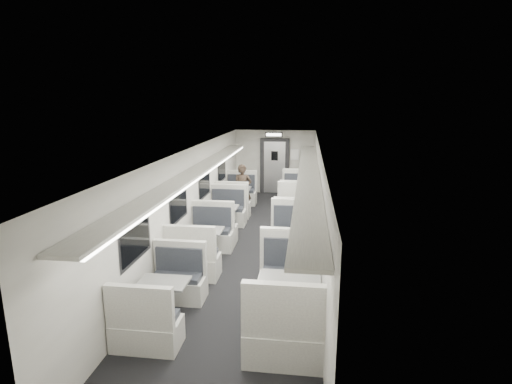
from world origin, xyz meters
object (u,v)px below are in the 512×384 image
(passenger, at_px, (243,190))
(booth_right_a, at_px, (299,202))
(booth_left_b, at_px, (222,220))
(booth_left_c, at_px, (203,245))
(vestibule_door, at_px, (275,166))
(booth_left_a, at_px, (237,199))
(booth_right_c, at_px, (294,251))
(exit_sign, at_px, (274,135))
(booth_right_d, at_px, (289,302))
(booth_right_b, at_px, (297,218))
(booth_left_d, at_px, (164,300))

(passenger, bearing_deg, booth_right_a, 2.10)
(booth_left_b, height_order, booth_left_c, booth_left_c)
(booth_left_b, bearing_deg, vestibule_door, 78.53)
(booth_left_a, bearing_deg, booth_right_c, -65.85)
(vestibule_door, distance_m, exit_sign, 1.33)
(booth_right_d, bearing_deg, exit_sign, 96.53)
(booth_left_c, xyz_separation_m, booth_right_b, (2.00, 2.32, 0.02))
(booth_left_c, bearing_deg, booth_left_d, -90.00)
(booth_left_d, distance_m, booth_right_b, 5.16)
(booth_right_c, height_order, vestibule_door, vestibule_door)
(booth_right_d, xyz_separation_m, exit_sign, (-1.00, 8.74, 1.87))
(booth_left_a, bearing_deg, booth_left_c, -90.00)
(booth_right_d, bearing_deg, passenger, 105.71)
(booth_left_d, relative_size, passenger, 1.24)
(booth_left_b, bearing_deg, passenger, 82.12)
(vestibule_door, bearing_deg, booth_right_b, -77.63)
(booth_right_b, distance_m, exit_sign, 4.59)
(booth_left_b, relative_size, passenger, 1.35)
(booth_right_c, xyz_separation_m, exit_sign, (-1.00, 6.57, 1.86))
(booth_right_d, distance_m, exit_sign, 8.99)
(booth_right_b, relative_size, vestibule_door, 1.07)
(booth_left_a, bearing_deg, passenger, -59.84)
(booth_right_c, distance_m, booth_right_d, 2.17)
(booth_left_c, bearing_deg, booth_left_a, 90.00)
(booth_left_d, bearing_deg, booth_left_a, 90.00)
(booth_left_c, bearing_deg, vestibule_door, 81.73)
(booth_right_a, bearing_deg, booth_left_b, -134.21)
(booth_right_a, height_order, passenger, passenger)
(booth_left_d, xyz_separation_m, passenger, (0.26, 6.27, 0.44))
(booth_left_c, height_order, booth_right_c, booth_right_c)
(booth_left_c, bearing_deg, booth_right_d, -49.57)
(booth_left_c, distance_m, passenger, 3.87)
(booth_left_c, xyz_separation_m, passenger, (0.26, 3.84, 0.40))
(booth_left_a, height_order, booth_right_c, booth_right_c)
(booth_left_b, distance_m, exit_sign, 4.93)
(booth_right_d, xyz_separation_m, passenger, (-1.74, 6.18, 0.37))
(booth_left_a, distance_m, booth_right_d, 6.93)
(booth_left_c, height_order, exit_sign, exit_sign)
(booth_right_c, height_order, passenger, passenger)
(booth_left_a, distance_m, passenger, 0.66)
(booth_right_d, height_order, passenger, passenger)
(booth_right_b, relative_size, booth_right_c, 0.96)
(booth_right_b, bearing_deg, exit_sign, 103.80)
(booth_right_a, bearing_deg, booth_right_b, -90.00)
(booth_right_c, bearing_deg, booth_left_c, 175.02)
(booth_left_b, relative_size, exit_sign, 3.42)
(vestibule_door, bearing_deg, passenger, -103.65)
(booth_left_a, height_order, vestibule_door, vestibule_door)
(booth_right_b, xyz_separation_m, exit_sign, (-1.00, 4.07, 1.88))
(booth_left_d, distance_m, booth_right_a, 6.75)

